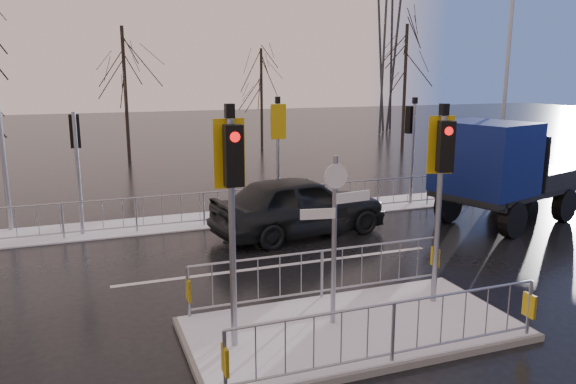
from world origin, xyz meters
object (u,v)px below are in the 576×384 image
object	(u,v)px
traffic_island	(352,312)
street_lamp_right	(508,78)
flatbed_truck	(503,169)
car_far_lane	(300,205)

from	to	relation	value
traffic_island	street_lamp_right	world-z (taller)	street_lamp_right
traffic_island	flatbed_truck	xyz separation A→B (m)	(7.68, 5.11, 1.31)
street_lamp_right	traffic_island	bearing A→B (deg)	-141.27
traffic_island	flatbed_truck	size ratio (longest dim) A/B	0.82
car_far_lane	flatbed_truck	size ratio (longest dim) A/B	0.70
car_far_lane	flatbed_truck	world-z (taller)	flatbed_truck
traffic_island	street_lamp_right	xyz separation A→B (m)	(10.58, 8.49, 4.00)
flatbed_truck	street_lamp_right	world-z (taller)	street_lamp_right
flatbed_truck	street_lamp_right	size ratio (longest dim) A/B	0.92
street_lamp_right	car_far_lane	bearing A→B (deg)	-165.64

